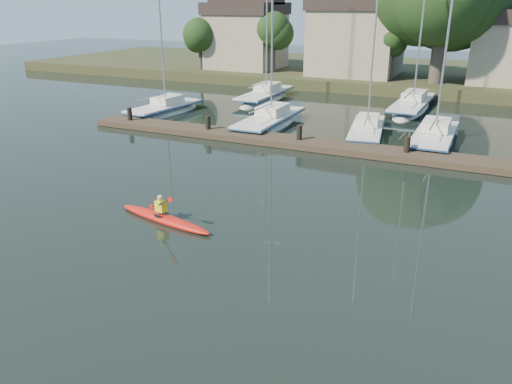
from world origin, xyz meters
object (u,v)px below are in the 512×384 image
at_px(sailboat_5, 265,102).
at_px(sailboat_6, 411,112).
at_px(kayak, 164,217).
at_px(sailboat_2, 366,137).
at_px(sailboat_1, 270,129).
at_px(sailboat_0, 165,116).
at_px(sailboat_3, 433,146).
at_px(dock, 350,149).

bearing_deg(sailboat_5, sailboat_6, 3.88).
xyz_separation_m(kayak, sailboat_2, (3.88, 16.27, -0.35)).
xyz_separation_m(kayak, sailboat_1, (-2.55, 15.90, -0.38)).
distance_m(sailboat_0, sailboat_1, 8.65).
relative_size(sailboat_3, sailboat_5, 0.85).
distance_m(kayak, sailboat_0, 19.69).
relative_size(kayak, sailboat_0, 0.37).
height_order(dock, sailboat_2, sailboat_2).
height_order(dock, sailboat_1, sailboat_1).
height_order(kayak, sailboat_3, sailboat_3).
distance_m(dock, sailboat_1, 7.55).
xyz_separation_m(dock, sailboat_2, (-0.07, 4.19, -0.37)).
bearing_deg(sailboat_6, sailboat_2, -96.50).
bearing_deg(sailboat_5, kayak, -75.72).
height_order(sailboat_2, sailboat_6, sailboat_6).
xyz_separation_m(sailboat_3, sailboat_6, (-2.68, 9.50, 0.00)).
height_order(sailboat_0, sailboat_6, sailboat_6).
bearing_deg(kayak, sailboat_2, 87.45).
bearing_deg(sailboat_5, sailboat_1, -65.23).
bearing_deg(sailboat_6, sailboat_1, -127.16).
distance_m(kayak, dock, 12.70).
bearing_deg(sailboat_0, dock, -9.49).
bearing_deg(dock, sailboat_2, 90.91).
relative_size(kayak, dock, 0.14).
height_order(dock, sailboat_6, sailboat_6).
bearing_deg(sailboat_5, dock, -50.43).
bearing_deg(kayak, sailboat_0, 135.52).
bearing_deg(sailboat_2, sailboat_5, 133.12).
xyz_separation_m(kayak, sailboat_0, (-11.19, 16.19, -0.38)).
bearing_deg(sailboat_0, kayak, -49.62).
distance_m(dock, sailboat_5, 16.39).
relative_size(sailboat_0, sailboat_3, 0.92).
bearing_deg(sailboat_0, sailboat_5, 67.41).
xyz_separation_m(kayak, sailboat_5, (-6.71, 24.51, -0.38)).
height_order(sailboat_5, sailboat_6, sailboat_6).
bearing_deg(sailboat_6, sailboat_5, -173.39).
relative_size(sailboat_1, sailboat_3, 1.11).
relative_size(sailboat_2, sailboat_6, 0.80).
xyz_separation_m(dock, sailboat_1, (-6.50, 3.83, -0.41)).
height_order(sailboat_0, sailboat_1, sailboat_1).
bearing_deg(sailboat_1, sailboat_0, 178.00).
bearing_deg(kayak, sailboat_6, 89.32).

